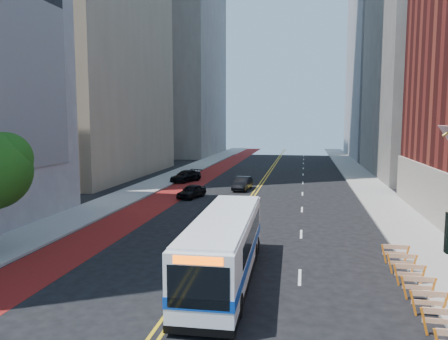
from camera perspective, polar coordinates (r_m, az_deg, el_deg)
name	(u,v)px	position (r m, az deg, el deg)	size (l,w,h in m)	color
ground	(161,328)	(16.69, -8.18, -19.71)	(160.00, 160.00, 0.00)	black
sidewalk_left	(144,188)	(47.84, -10.36, -2.38)	(4.00, 140.00, 0.15)	gray
sidewalk_right	(377,195)	(45.32, 19.36, -3.13)	(4.00, 140.00, 0.15)	gray
bus_lane_paint	(179,190)	(46.62, -5.87, -2.62)	(3.60, 140.00, 0.01)	#61150D
center_line_inner	(253,192)	(45.06, 3.86, -2.92)	(0.14, 140.00, 0.01)	gold
center_line_outer	(257,192)	(45.02, 4.31, -2.93)	(0.14, 140.00, 0.01)	gold
lane_dashes	(303,183)	(52.68, 10.25, -1.64)	(0.14, 98.20, 0.01)	silver
midrise_right_far	(407,16)	(96.26, 22.83, 18.07)	(20.00, 28.00, 55.00)	gray
midrise_left_far	(169,1)	(99.81, -7.21, 21.02)	(20.00, 26.00, 65.00)	slate
construction_barriers	(423,292)	(19.40, 24.60, -14.25)	(1.42, 10.91, 1.00)	orange
transit_bus	(225,246)	(20.30, 0.09, -9.96)	(2.74, 11.24, 3.07)	white
car_a	(192,191)	(41.81, -4.26, -2.78)	(1.50, 3.72, 1.27)	black
car_b	(242,183)	(46.41, 2.43, -1.76)	(1.48, 4.26, 1.40)	black
car_c	(186,176)	(52.84, -5.02, -0.80)	(1.90, 4.68, 1.36)	black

